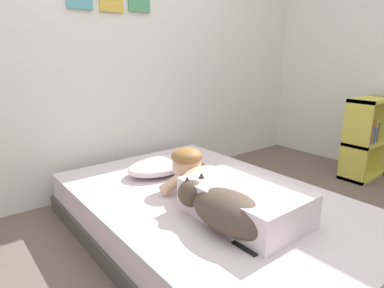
# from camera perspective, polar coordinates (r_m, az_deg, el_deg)

# --- Properties ---
(ground_plane) EXTENTS (12.79, 12.79, 0.00)m
(ground_plane) POSITION_cam_1_polar(r_m,az_deg,el_deg) (1.95, 9.31, -20.51)
(ground_plane) COLOR #66564C
(back_wall) EXTENTS (4.40, 0.12, 2.50)m
(back_wall) POSITION_cam_1_polar(r_m,az_deg,el_deg) (2.83, -14.06, 17.35)
(back_wall) COLOR silver
(back_wall) RESTS_ON ground
(bed) EXTENTS (1.35, 2.08, 0.29)m
(bed) POSITION_cam_1_polar(r_m,az_deg,el_deg) (2.11, 3.21, -12.69)
(bed) COLOR #4C4742
(bed) RESTS_ON ground
(pillow) EXTENTS (0.52, 0.32, 0.11)m
(pillow) POSITION_cam_1_polar(r_m,az_deg,el_deg) (2.41, -5.43, -3.82)
(pillow) COLOR silver
(pillow) RESTS_ON bed
(person_lying) EXTENTS (0.43, 0.92, 0.27)m
(person_lying) POSITION_cam_1_polar(r_m,az_deg,el_deg) (1.87, 5.95, -8.06)
(person_lying) COLOR silver
(person_lying) RESTS_ON bed
(dog) EXTENTS (0.26, 0.57, 0.21)m
(dog) POSITION_cam_1_polar(r_m,az_deg,el_deg) (1.66, 5.75, -11.25)
(dog) COLOR #4C3D33
(dog) RESTS_ON bed
(coffee_cup) EXTENTS (0.13, 0.09, 0.07)m
(coffee_cup) POSITION_cam_1_polar(r_m,az_deg,el_deg) (2.41, 0.92, -4.23)
(coffee_cup) COLOR #D84C47
(coffee_cup) RESTS_ON bed
(cell_phone) EXTENTS (0.07, 0.14, 0.01)m
(cell_phone) POSITION_cam_1_polar(r_m,az_deg,el_deg) (1.58, 9.63, -17.21)
(cell_phone) COLOR black
(cell_phone) RESTS_ON bed
(bookshelf) EXTENTS (0.45, 0.24, 0.75)m
(bookshelf) POSITION_cam_1_polar(r_m,az_deg,el_deg) (3.43, 27.93, 0.98)
(bookshelf) COLOR #D8CC4C
(bookshelf) RESTS_ON ground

